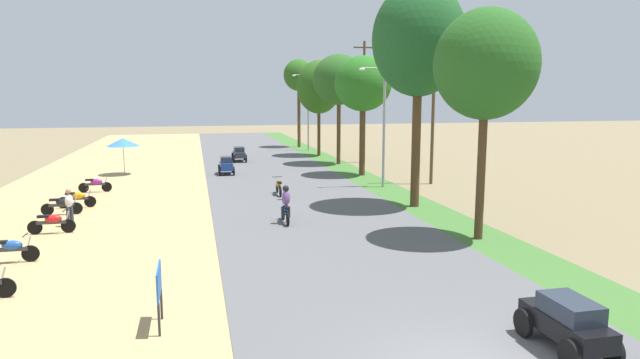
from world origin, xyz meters
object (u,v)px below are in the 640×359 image
motorbike_ahead_second (286,205)px  median_tree_fourth (339,80)px  parked_motorbike_fifth (77,198)px  utility_pole_far (433,106)px  utility_pole_near (364,100)px  parked_motorbike_second (11,248)px  vendor_umbrella (123,142)px  parked_motorbike_third (52,222)px  median_tree_third (363,84)px  motorbike_ahead_third (279,186)px  median_tree_sixth (299,76)px  street_signboard (159,285)px  parked_motorbike_fourth (62,204)px  streetlamp_near (384,117)px  car_hatchback_blue (226,165)px  car_sedan_black (567,321)px  median_tree_nearest (486,65)px  median_tree_fifth (319,87)px  median_tree_second (419,41)px  parked_motorbike_sixth (96,184)px  car_sedan_charcoal (239,153)px  streetlamp_mid (308,106)px  pedestrian_on_shoulder (69,205)px

motorbike_ahead_second → median_tree_fourth: bearing=68.9°
parked_motorbike_fifth → utility_pole_far: size_ratio=0.19×
utility_pole_near → parked_motorbike_second: bearing=-129.5°
vendor_umbrella → utility_pole_far: (19.21, -8.10, 2.58)m
parked_motorbike_second → utility_pole_near: 30.99m
parked_motorbike_second → parked_motorbike_third: same height
median_tree_third → motorbike_ahead_second: (-7.43, -12.93, -5.37)m
utility_pole_near → median_tree_third: bearing=-107.9°
utility_pole_near → motorbike_ahead_third: size_ratio=5.42×
median_tree_sixth → median_tree_fourth: bearing=-88.2°
median_tree_third → street_signboard: bearing=-117.9°
parked_motorbike_fourth → vendor_umbrella: size_ratio=0.71×
parked_motorbike_third → motorbike_ahead_second: bearing=-1.9°
street_signboard → median_tree_fourth: bearing=67.5°
streetlamp_near → car_hatchback_blue: 12.05m
streetlamp_near → car_sedan_black: 21.70m
streetlamp_near → motorbike_ahead_third: 7.56m
car_hatchback_blue → motorbike_ahead_third: bearing=-74.5°
streetlamp_near → median_tree_fourth: bearing=89.0°
median_tree_nearest → utility_pole_far: 13.59m
median_tree_fourth → median_tree_fifth: median_tree_fourth is taller
parked_motorbike_fourth → motorbike_ahead_third: 10.88m
utility_pole_far → parked_motorbike_third: bearing=-157.2°
median_tree_sixth → streetlamp_near: size_ratio=1.27×
parked_motorbike_third → median_tree_fourth: (16.80, 18.91, 6.11)m
utility_pole_near → vendor_umbrella: bearing=-170.0°
parked_motorbike_third → median_tree_fourth: bearing=48.4°
parked_motorbike_second → parked_motorbike_fourth: bearing=90.1°
parked_motorbike_second → street_signboard: (5.11, -6.38, 0.55)m
median_tree_fourth → car_sedan_black: median_tree_fourth is taller
parked_motorbike_fourth → street_signboard: bearing=-69.8°
parked_motorbike_third → median_tree_second: bearing=6.6°
parked_motorbike_second → utility_pole_near: (19.51, 23.66, 4.51)m
vendor_umbrella → car_sedan_black: 32.58m
median_tree_second → vendor_umbrella: bearing=136.4°
parked_motorbike_second → parked_motorbike_fourth: (-0.02, 7.51, 0.00)m
median_tree_nearest → car_hatchback_blue: (-8.49, 19.52, -5.89)m
parked_motorbike_second → parked_motorbike_sixth: (0.47, 13.49, 0.00)m
street_signboard → parked_motorbike_second: bearing=128.7°
median_tree_nearest → median_tree_second: size_ratio=0.80×
vendor_umbrella → parked_motorbike_second: bearing=-93.4°
streetlamp_near → utility_pole_far: utility_pole_far is taller
car_sedan_black → car_sedan_charcoal: (-4.17, 35.77, 0.00)m
parked_motorbike_sixth → median_tree_sixth: size_ratio=0.20×
car_hatchback_blue → streetlamp_mid: bearing=59.1°
parked_motorbike_sixth → median_tree_sixth: 29.67m
pedestrian_on_shoulder → median_tree_third: bearing=35.0°
parked_motorbike_second → parked_motorbike_sixth: bearing=88.0°
median_tree_fifth → car_hatchback_blue: 14.44m
street_signboard → vendor_umbrella: bearing=98.2°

